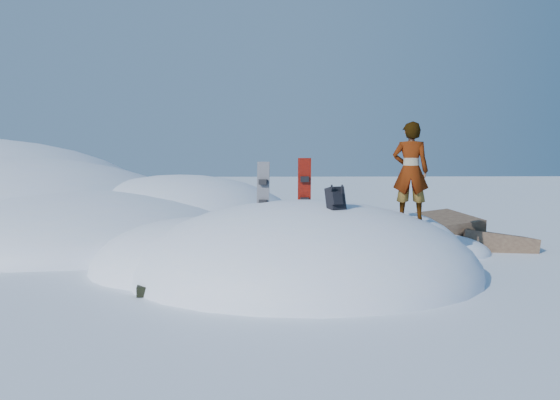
{
  "coord_description": "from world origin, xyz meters",
  "views": [
    {
      "loc": [
        -0.97,
        -10.75,
        2.32
      ],
      "look_at": [
        -0.48,
        0.3,
        1.48
      ],
      "focal_mm": 35.0,
      "sensor_mm": 36.0,
      "label": 1
    }
  ],
  "objects_px": {
    "snowboard_dark": "(263,195)",
    "person": "(411,171)",
    "backpack": "(336,199)",
    "snowboard_red": "(304,192)"
  },
  "relations": [
    {
      "from": "snowboard_dark",
      "to": "backpack",
      "type": "distance_m",
      "value": 1.67
    },
    {
      "from": "backpack",
      "to": "person",
      "type": "bearing_deg",
      "value": 2.61
    },
    {
      "from": "person",
      "to": "snowboard_dark",
      "type": "bearing_deg",
      "value": 14.11
    },
    {
      "from": "backpack",
      "to": "person",
      "type": "xyz_separation_m",
      "value": [
        1.64,
        0.91,
        0.49
      ]
    },
    {
      "from": "person",
      "to": "backpack",
      "type": "bearing_deg",
      "value": 45.52
    },
    {
      "from": "backpack",
      "to": "person",
      "type": "relative_size",
      "value": 0.26
    },
    {
      "from": "snowboard_dark",
      "to": "person",
      "type": "height_order",
      "value": "person"
    },
    {
      "from": "snowboard_dark",
      "to": "person",
      "type": "bearing_deg",
      "value": 12.42
    },
    {
      "from": "backpack",
      "to": "snowboard_red",
      "type": "bearing_deg",
      "value": 77.67
    },
    {
      "from": "snowboard_red",
      "to": "snowboard_dark",
      "type": "xyz_separation_m",
      "value": [
        -0.89,
        -0.64,
        -0.01
      ]
    }
  ]
}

